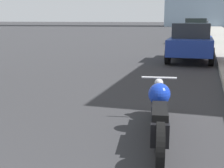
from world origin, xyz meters
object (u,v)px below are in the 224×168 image
parked_car_blue (191,42)px  parked_car_black (200,28)px  parked_car_green (196,31)px  motorcycle (159,113)px  parked_car_white (203,26)px

parked_car_blue → parked_car_black: parked_car_black is taller
parked_car_blue → parked_car_green: 10.31m
parked_car_black → motorcycle: bearing=-90.5°
motorcycle → parked_car_green: bearing=81.4°
parked_car_green → parked_car_black: (0.07, 11.50, -0.07)m
motorcycle → parked_car_green: 19.52m
parked_car_green → parked_car_black: parked_car_green is taller
motorcycle → parked_car_blue: size_ratio=0.70×
parked_car_green → parked_car_white: parked_car_green is taller
motorcycle → parked_car_blue: (0.04, 9.21, 0.44)m
parked_car_black → parked_car_white: size_ratio=1.04×
parked_car_green → parked_car_white: (0.27, 23.34, -0.11)m
parked_car_green → parked_car_white: 23.34m
parked_car_white → motorcycle: bearing=-85.9°
parked_car_green → parked_car_black: size_ratio=0.91×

